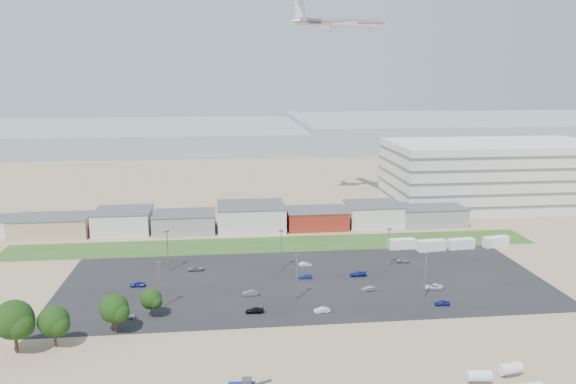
{
  "coord_description": "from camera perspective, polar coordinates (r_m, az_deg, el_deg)",
  "views": [
    {
      "loc": [
        -14.0,
        -111.41,
        50.89
      ],
      "look_at": [
        0.96,
        22.0,
        22.58
      ],
      "focal_mm": 35.0,
      "sensor_mm": 36.0,
      "label": 1
    }
  ],
  "objects": [
    {
      "name": "parked_car_3",
      "position": [
        124.7,
        -3.43,
        -11.91
      ],
      "size": [
        4.04,
        1.79,
        1.15
      ],
      "primitive_type": "imported",
      "rotation": [
        0.0,
        0.0,
        -1.62
      ],
      "color": "black",
      "rests_on": "ground"
    },
    {
      "name": "parked_car_1",
      "position": [
        137.41,
        8.19,
        -9.7
      ],
      "size": [
        3.57,
        1.6,
        1.14
      ],
      "primitive_type": "imported",
      "rotation": [
        0.0,
        0.0,
        -1.45
      ],
      "color": "#A5A5AA",
      "rests_on": "ground"
    },
    {
      "name": "lightpole_back_m",
      "position": [
        148.69,
        -0.71,
        -5.91
      ],
      "size": [
        1.27,
        0.53,
        10.79
      ],
      "primitive_type": null,
      "color": "slate",
      "rests_on": "ground"
    },
    {
      "name": "lightpole_front_m",
      "position": [
        129.58,
        0.87,
        -8.66
      ],
      "size": [
        1.27,
        0.53,
        10.76
      ],
      "primitive_type": null,
      "color": "slate",
      "rests_on": "ground"
    },
    {
      "name": "storage_tank_nw",
      "position": [
        104.23,
        18.83,
        -17.26
      ],
      "size": [
        4.17,
        2.42,
        2.38
      ],
      "primitive_type": null,
      "rotation": [
        0.0,
        0.0,
        -0.11
      ],
      "color": "silver",
      "rests_on": "ground"
    },
    {
      "name": "lightpole_back_l",
      "position": [
        151.11,
        -12.12,
        -5.88
      ],
      "size": [
        1.28,
        0.53,
        10.85
      ],
      "primitive_type": null,
      "color": "slate",
      "rests_on": "ground"
    },
    {
      "name": "parked_car_9",
      "position": [
        151.4,
        -9.33,
        -7.66
      ],
      "size": [
        4.56,
        2.52,
        1.21
      ],
      "primitive_type": "imported",
      "rotation": [
        0.0,
        0.0,
        1.69
      ],
      "color": "#A5A5AA",
      "rests_on": "ground"
    },
    {
      "name": "parked_car_0",
      "position": [
        141.65,
        14.56,
        -9.28
      ],
      "size": [
        4.62,
        2.28,
        1.26
      ],
      "primitive_type": "imported",
      "rotation": [
        0.0,
        0.0,
        -1.61
      ],
      "color": "silver",
      "rests_on": "ground"
    },
    {
      "name": "lightpole_back_r",
      "position": [
        153.21,
        10.2,
        -5.6
      ],
      "size": [
        1.25,
        0.52,
        10.6
      ],
      "primitive_type": null,
      "color": "slate",
      "rests_on": "ground"
    },
    {
      "name": "parked_car_8",
      "position": [
        158.5,
        11.56,
        -6.83
      ],
      "size": [
        3.82,
        1.6,
        1.29
      ],
      "primitive_type": "imported",
      "rotation": [
        0.0,
        0.0,
        1.55
      ],
      "color": "#A5A5AA",
      "rests_on": "ground"
    },
    {
      "name": "parked_car_10",
      "position": [
        126.76,
        -16.06,
        -11.98
      ],
      "size": [
        4.03,
        1.87,
        1.14
      ],
      "primitive_type": "imported",
      "rotation": [
        0.0,
        0.0,
        1.5
      ],
      "color": "#A5A5AA",
      "rests_on": "ground"
    },
    {
      "name": "tree_left",
      "position": [
        117.3,
        -22.68,
        -12.29
      ],
      "size": [
        6.2,
        6.2,
        9.3
      ],
      "primitive_type": null,
      "color": "black",
      "rests_on": "ground"
    },
    {
      "name": "storage_tank_ne",
      "position": [
        108.19,
        21.65,
        -16.33
      ],
      "size": [
        4.33,
        2.69,
        2.43
      ],
      "primitive_type": null,
      "rotation": [
        0.0,
        0.0,
        0.17
      ],
      "color": "silver",
      "rests_on": "ground"
    },
    {
      "name": "ground",
      "position": [
        123.28,
        0.71,
        -12.48
      ],
      "size": [
        700.0,
        700.0,
        0.0
      ],
      "primitive_type": "plane",
      "color": "#947B5E",
      "rests_on": "ground"
    },
    {
      "name": "parked_car_4",
      "position": [
        133.75,
        -3.83,
        -10.19
      ],
      "size": [
        3.86,
        1.35,
        1.27
      ],
      "primitive_type": "imported",
      "rotation": [
        0.0,
        0.0,
        -1.57
      ],
      "color": "#595B5E",
      "rests_on": "ground"
    },
    {
      "name": "tree_far_left",
      "position": [
        117.43,
        -26.06,
        -11.94
      ],
      "size": [
        7.77,
        7.77,
        11.66
      ],
      "primitive_type": null,
      "color": "black",
      "rests_on": "ground"
    },
    {
      "name": "grass_strip",
      "position": [
        171.72,
        -1.44,
        -5.33
      ],
      "size": [
        160.0,
        16.0,
        0.02
      ],
      "primitive_type": "cube",
      "color": "#2F481B",
      "rests_on": "ground"
    },
    {
      "name": "lightpole_front_l",
      "position": [
        128.08,
        -12.92,
        -9.21
      ],
      "size": [
        1.27,
        0.53,
        10.8
      ],
      "primitive_type": null,
      "color": "slate",
      "rests_on": "ground"
    },
    {
      "name": "parked_car_7",
      "position": [
        143.92,
        1.75,
        -8.57
      ],
      "size": [
        3.48,
        1.39,
        1.13
      ],
      "primitive_type": "imported",
      "rotation": [
        0.0,
        0.0,
        -1.63
      ],
      "color": "navy",
      "rests_on": "ground"
    },
    {
      "name": "parked_car_12",
      "position": [
        146.54,
        7.13,
        -8.26
      ],
      "size": [
        4.22,
        1.72,
        1.23
      ],
      "primitive_type": "imported",
      "rotation": [
        0.0,
        0.0,
        -1.57
      ],
      "color": "navy",
      "rests_on": "ground"
    },
    {
      "name": "box_trailer_d",
      "position": [
        180.49,
        20.36,
        -4.74
      ],
      "size": [
        8.34,
        4.1,
        3.0
      ],
      "primitive_type": null,
      "rotation": [
        0.0,
        0.0,
        0.21
      ],
      "color": "silver",
      "rests_on": "ground"
    },
    {
      "name": "parked_car_2",
      "position": [
        132.79,
        15.38,
        -10.81
      ],
      "size": [
        3.49,
        1.6,
        1.16
      ],
      "primitive_type": "imported",
      "rotation": [
        0.0,
        0.0,
        -1.64
      ],
      "color": "navy",
      "rests_on": "ground"
    },
    {
      "name": "parked_car_5",
      "position": [
        143.42,
        -15.02,
        -9.04
      ],
      "size": [
        3.77,
        1.76,
        1.25
      ],
      "primitive_type": "imported",
      "rotation": [
        0.0,
        0.0,
        -1.65
      ],
      "color": "navy",
      "rests_on": "ground"
    },
    {
      "name": "parking_garage",
      "position": [
        234.3,
        20.07,
        1.75
      ],
      "size": [
        80.0,
        40.0,
        25.0
      ],
      "primitive_type": "cube",
      "color": "silver",
      "rests_on": "ground"
    },
    {
      "name": "parking_lot",
      "position": [
        142.2,
        1.73,
        -9.07
      ],
      "size": [
        120.0,
        50.0,
        0.01
      ],
      "primitive_type": "cube",
      "color": "black",
      "rests_on": "ground"
    },
    {
      "name": "tree_near",
      "position": [
        124.87,
        -13.73,
        -10.71
      ],
      "size": [
        4.78,
        4.78,
        7.17
      ],
      "primitive_type": null,
      "color": "black",
      "rests_on": "ground"
    },
    {
      "name": "building_row",
      "position": [
        188.37,
        -7.12,
        -2.6
      ],
      "size": [
        170.0,
        20.0,
        8.0
      ],
      "primitive_type": null,
      "color": "silver",
      "rests_on": "ground"
    },
    {
      "name": "parked_car_11",
      "position": [
        152.69,
        1.75,
        -7.34
      ],
      "size": [
        3.48,
        1.37,
        1.13
      ],
      "primitive_type": "imported",
      "rotation": [
        0.0,
        0.0,
        1.62
      ],
      "color": "silver",
      "rests_on": "ground"
    },
    {
      "name": "hills_backdrop",
      "position": [
        432.31,
        0.82,
        5.74
      ],
      "size": [
        700.0,
        200.0,
        9.0
      ],
      "primitive_type": null,
      "color": "gray",
      "rests_on": "ground"
    },
    {
      "name": "airliner",
      "position": [
        223.23,
        5.27,
        16.77
      ],
      "size": [
        44.85,
        34.93,
        11.86
      ],
      "primitive_type": null,
      "rotation": [
        0.0,
        0.0,
        0.2
      ],
      "color": "silver"
    },
    {
      "name": "parked_car_13",
      "position": [
        124.9,
        3.48,
        -11.87
      ],
      "size": [
        3.61,
        1.61,
        1.15
      ],
      "primitive_type": "imported",
      "rotation": [
        0.0,
        0.0,
        -1.46
      ],
      "color": "silver",
      "rests_on": "ground"
    },
    {
      "name": "tree_right",
      "position": [
        120.52,
        -17.41,
        -11.7
      ],
      "size": [
        4.99,
        4.99,
        7.49
      ],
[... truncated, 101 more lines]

